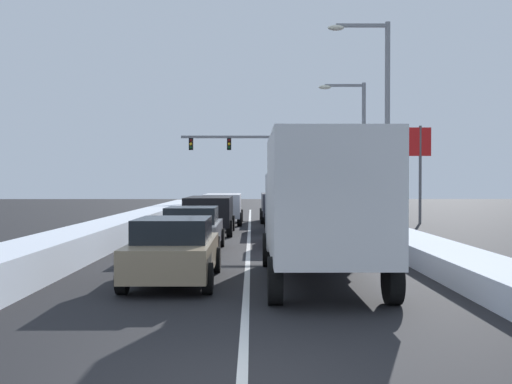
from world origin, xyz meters
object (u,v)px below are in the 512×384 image
object	(u,v)px
street_lamp_right_near	(380,110)
street_lamp_right_mid	(357,139)
traffic_light_gantry	(265,152)
suv_navy_right_lane_third	(288,209)
sedan_gray_center_lane_second	(192,229)
roadside_sign_right	(403,152)
sedan_red_right_lane_second	(296,224)
suv_black_center_lane_third	(210,211)
suv_charcoal_right_lane_fourth	(279,205)
box_truck_right_lane_nearest	(320,201)
suv_white_center_lane_fourth	(223,206)
sedan_tan_center_lane_nearest	(174,250)

from	to	relation	value
street_lamp_right_near	street_lamp_right_mid	size ratio (longest dim) A/B	1.15
traffic_light_gantry	street_lamp_right_near	xyz separation A→B (m)	(4.38, -23.58, 0.67)
suv_navy_right_lane_third	sedan_gray_center_lane_second	world-z (taller)	suv_navy_right_lane_third
street_lamp_right_mid	roadside_sign_right	bearing A→B (deg)	-1.44
sedan_red_right_lane_second	suv_navy_right_lane_third	distance (m)	6.83
suv_black_center_lane_third	suv_charcoal_right_lane_fourth	bearing A→B (deg)	67.01
suv_navy_right_lane_third	street_lamp_right_mid	distance (m)	7.64
box_truck_right_lane_nearest	suv_black_center_lane_third	world-z (taller)	box_truck_right_lane_nearest
suv_white_center_lane_fourth	sedan_tan_center_lane_nearest	bearing A→B (deg)	-90.63
suv_navy_right_lane_third	sedan_red_right_lane_second	bearing A→B (deg)	-90.78
sedan_tan_center_lane_nearest	street_lamp_right_near	xyz separation A→B (m)	(7.25, 11.95, 4.63)
traffic_light_gantry	suv_black_center_lane_third	bearing A→B (deg)	-97.66
sedan_tan_center_lane_nearest	suv_navy_right_lane_third	bearing A→B (deg)	77.02
box_truck_right_lane_nearest	sedan_tan_center_lane_nearest	world-z (taller)	box_truck_right_lane_nearest
sedan_tan_center_lane_nearest	roadside_sign_right	xyz separation A→B (m)	(10.31, 20.47, 3.25)
suv_charcoal_right_lane_fourth	roadside_sign_right	bearing A→B (deg)	-9.91
suv_charcoal_right_lane_fourth	suv_navy_right_lane_third	bearing A→B (deg)	-88.57
sedan_red_right_lane_second	street_lamp_right_near	distance (m)	6.89
sedan_red_right_lane_second	sedan_tan_center_lane_nearest	size ratio (longest dim) A/B	1.00
sedan_red_right_lane_second	sedan_tan_center_lane_nearest	xyz separation A→B (m)	(-3.45, -8.55, 0.00)
box_truck_right_lane_nearest	street_lamp_right_near	xyz separation A→B (m)	(3.87, 12.17, 3.49)
box_truck_right_lane_nearest	roadside_sign_right	size ratio (longest dim) A/B	1.31
box_truck_right_lane_nearest	suv_charcoal_right_lane_fourth	world-z (taller)	box_truck_right_lane_nearest
suv_charcoal_right_lane_fourth	roadside_sign_right	xyz separation A→B (m)	(6.92, -1.21, 3.00)
traffic_light_gantry	street_lamp_right_mid	xyz separation A→B (m)	(4.88, -15.00, 0.03)
sedan_gray_center_lane_second	suv_white_center_lane_fourth	xyz separation A→B (m)	(0.40, 13.58, 0.25)
street_lamp_right_near	street_lamp_right_mid	world-z (taller)	street_lamp_right_near
sedan_tan_center_lane_nearest	traffic_light_gantry	size ratio (longest dim) A/B	0.42
suv_black_center_lane_third	suv_white_center_lane_fourth	size ratio (longest dim) A/B	1.00
suv_charcoal_right_lane_fourth	sedan_gray_center_lane_second	world-z (taller)	suv_charcoal_right_lane_fourth
suv_navy_right_lane_third	sedan_tan_center_lane_nearest	distance (m)	15.77
sedan_red_right_lane_second	suv_black_center_lane_third	xyz separation A→B (m)	(-3.53, 4.95, 0.25)
sedan_tan_center_lane_nearest	suv_white_center_lane_fourth	distance (m)	19.92
sedan_tan_center_lane_nearest	suv_charcoal_right_lane_fourth	bearing A→B (deg)	81.13
suv_charcoal_right_lane_fourth	traffic_light_gantry	xyz separation A→B (m)	(-0.51, 13.85, 3.71)
sedan_red_right_lane_second	roadside_sign_right	bearing A→B (deg)	60.09
suv_black_center_lane_third	street_lamp_right_mid	world-z (taller)	street_lamp_right_mid
sedan_red_right_lane_second	street_lamp_right_near	size ratio (longest dim) A/B	0.49
sedan_red_right_lane_second	traffic_light_gantry	bearing A→B (deg)	91.22
sedan_gray_center_lane_second	suv_black_center_lane_third	distance (m)	7.17
suv_charcoal_right_lane_fourth	suv_white_center_lane_fourth	size ratio (longest dim) A/B	1.00
suv_navy_right_lane_third	roadside_sign_right	bearing A→B (deg)	37.02
suv_charcoal_right_lane_fourth	street_lamp_right_mid	xyz separation A→B (m)	(4.37, -1.15, 3.74)
traffic_light_gantry	roadside_sign_right	distance (m)	16.81
box_truck_right_lane_nearest	street_lamp_right_mid	size ratio (longest dim) A/B	0.91
sedan_gray_center_lane_second	street_lamp_right_mid	world-z (taller)	street_lamp_right_mid
suv_black_center_lane_third	street_lamp_right_near	xyz separation A→B (m)	(7.34, -1.54, 4.37)
sedan_red_right_lane_second	street_lamp_right_mid	bearing A→B (deg)	70.22
box_truck_right_lane_nearest	suv_black_center_lane_third	bearing A→B (deg)	104.18
suv_navy_right_lane_third	street_lamp_right_mid	bearing A→B (deg)	50.77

